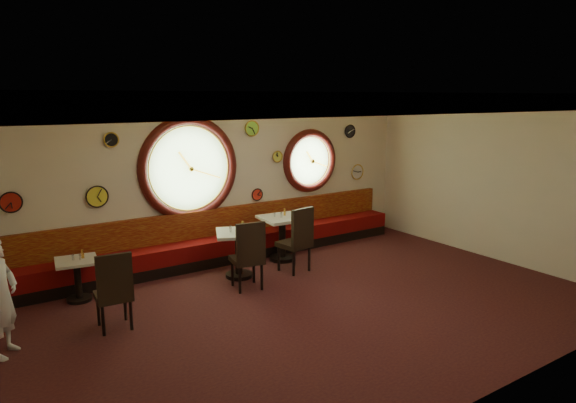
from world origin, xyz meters
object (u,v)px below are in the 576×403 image
object	(u,v)px
chair_b	(249,251)
condiment_a_bottle	(83,254)
table_a	(77,275)
condiment_c_pepper	(281,215)
table_b	(239,248)
condiment_b_bottle	(242,225)
condiment_c_salt	(275,215)
table_c	(282,233)
condiment_b_pepper	(237,229)
chair_a	(114,286)
condiment_c_bottle	(285,212)
waiter	(0,297)
chair_c	(298,236)
condiment_b_salt	(230,229)
condiment_a_pepper	(80,257)
condiment_a_salt	(73,257)

from	to	relation	value
chair_b	condiment_a_bottle	xyz separation A→B (m)	(-2.36, 1.12, 0.08)
table_a	condiment_c_pepper	world-z (taller)	condiment_c_pepper
table_b	condiment_b_bottle	size ratio (longest dim) A/B	6.55
table_a	condiment_c_salt	world-z (taller)	condiment_c_salt
chair_b	condiment_c_pepper	xyz separation A→B (m)	(1.29, 1.00, 0.25)
table_c	condiment_b_pepper	size ratio (longest dim) A/B	8.02
chair_b	condiment_c_pepper	distance (m)	1.65
chair_a	condiment_a_bottle	world-z (taller)	chair_a
condiment_c_bottle	waiter	world-z (taller)	waiter
table_b	condiment_b_pepper	xyz separation A→B (m)	(-0.04, -0.05, 0.36)
chair_b	chair_c	size ratio (longest dim) A/B	0.97
chair_a	chair_b	bearing A→B (deg)	12.16
condiment_b_salt	condiment_b_pepper	xyz separation A→B (m)	(0.08, -0.10, -0.00)
table_b	condiment_a_pepper	size ratio (longest dim) A/B	11.68
table_b	condiment_c_salt	distance (m)	1.22
chair_c	condiment_b_pepper	xyz separation A→B (m)	(-1.06, 0.33, 0.20)
condiment_b_salt	condiment_c_salt	xyz separation A→B (m)	(1.18, 0.41, 0.02)
chair_b	condiment_c_bottle	bearing A→B (deg)	47.27
chair_a	condiment_a_bottle	xyz separation A→B (m)	(-0.09, 1.42, 0.11)
table_b	condiment_c_bottle	world-z (taller)	condiment_c_bottle
condiment_b_bottle	chair_b	bearing A→B (deg)	-111.70
chair_c	waiter	world-z (taller)	waiter
table_c	chair_b	bearing A→B (deg)	-142.15
chair_a	condiment_b_pepper	size ratio (longest dim) A/B	6.37
table_b	condiment_c_salt	size ratio (longest dim) A/B	11.52
condiment_b_pepper	condiment_a_bottle	xyz separation A→B (m)	(-2.48, 0.51, -0.14)
condiment_c_salt	condiment_b_pepper	distance (m)	1.21
condiment_c_salt	chair_b	bearing A→B (deg)	-137.33
condiment_b_bottle	chair_a	bearing A→B (deg)	-157.75
chair_b	condiment_b_bottle	distance (m)	0.84
condiment_b_salt	waiter	xyz separation A→B (m)	(-3.65, -0.93, -0.13)
condiment_a_pepper	condiment_b_bottle	xyz separation A→B (m)	(2.71, -0.30, 0.19)
table_a	condiment_c_salt	distance (m)	3.71
condiment_b_pepper	condiment_c_pepper	xyz separation A→B (m)	(1.17, 0.39, 0.03)
table_b	condiment_a_pepper	world-z (taller)	table_b
table_b	condiment_a_pepper	bearing A→B (deg)	171.23
table_c	condiment_c_bottle	world-z (taller)	condiment_c_bottle
table_a	condiment_b_pepper	bearing A→B (deg)	-10.82
table_a	table_c	xyz separation A→B (m)	(3.80, -0.06, 0.12)
condiment_a_bottle	table_c	bearing A→B (deg)	-1.22
chair_a	condiment_c_pepper	xyz separation A→B (m)	(3.57, 1.30, 0.28)
table_c	condiment_c_salt	distance (m)	0.39
chair_a	waiter	distance (m)	1.34
condiment_a_pepper	condiment_a_bottle	world-z (taller)	condiment_a_bottle
chair_a	table_c	bearing A→B (deg)	24.96
chair_c	condiment_b_salt	size ratio (longest dim) A/B	6.67
condiment_b_bottle	condiment_a_salt	bearing A→B (deg)	172.89
chair_c	table_a	bearing A→B (deg)	157.81
table_c	table_b	bearing A→B (deg)	-161.84
condiment_b_pepper	table_a	bearing A→B (deg)	169.18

